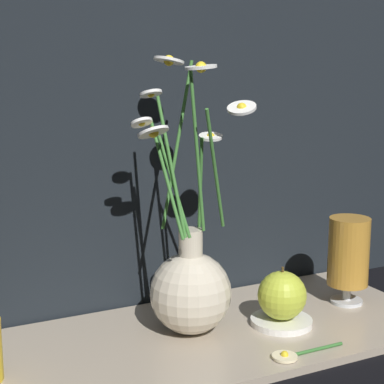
# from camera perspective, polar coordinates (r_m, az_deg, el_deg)

# --- Properties ---
(ground_plane) EXTENTS (6.00, 6.00, 0.00)m
(ground_plane) POSITION_cam_1_polar(r_m,az_deg,el_deg) (0.99, -0.14, -13.37)
(ground_plane) COLOR black
(shelf) EXTENTS (0.79, 0.31, 0.01)m
(shelf) POSITION_cam_1_polar(r_m,az_deg,el_deg) (0.99, -0.14, -13.05)
(shelf) COLOR tan
(shelf) RESTS_ON ground_plane
(vase_with_flowers) EXTENTS (0.18, 0.17, 0.42)m
(vase_with_flowers) POSITION_cam_1_polar(r_m,az_deg,el_deg) (0.98, -0.15, -8.18)
(vase_with_flowers) COLOR beige
(vase_with_flowers) RESTS_ON shelf
(tea_glass) EXTENTS (0.07, 0.07, 0.15)m
(tea_glass) POSITION_cam_1_polar(r_m,az_deg,el_deg) (1.12, 13.75, -5.32)
(tea_glass) COLOR silver
(tea_glass) RESTS_ON shelf
(saucer_plate) EXTENTS (0.10, 0.10, 0.01)m
(saucer_plate) POSITION_cam_1_polar(r_m,az_deg,el_deg) (1.04, 7.94, -11.33)
(saucer_plate) COLOR white
(saucer_plate) RESTS_ON shelf
(orange_fruit) EXTENTS (0.08, 0.08, 0.08)m
(orange_fruit) POSITION_cam_1_polar(r_m,az_deg,el_deg) (1.02, 8.01, -9.09)
(orange_fruit) COLOR #B7C638
(orange_fruit) RESTS_ON saucer_plate
(loose_daisy) EXTENTS (0.12, 0.04, 0.01)m
(loose_daisy) POSITION_cam_1_polar(r_m,az_deg,el_deg) (0.94, 8.95, -14.08)
(loose_daisy) COLOR #336B2D
(loose_daisy) RESTS_ON shelf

